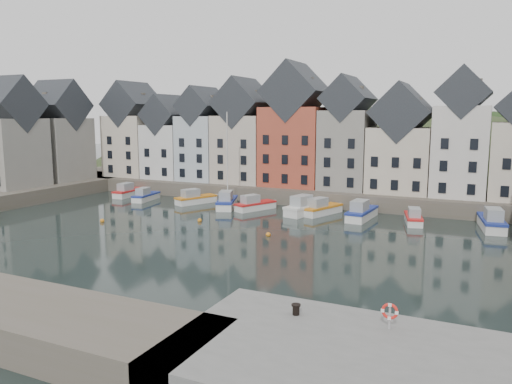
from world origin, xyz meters
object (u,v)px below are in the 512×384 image
Objects in this scene: mooring_bollard at (296,309)px; life_ring_post at (390,312)px; boat_a at (129,192)px; boat_d at (227,202)px.

mooring_bollard is 4.69m from life_ring_post.
life_ring_post is (45.44, -35.99, 2.17)m from boat_a.
boat_a is 10.95× the size of mooring_bollard.
mooring_bollard is at bearing -44.16° from boat_a.
life_ring_post is (4.65, 0.27, 0.55)m from mooring_bollard.
mooring_bollard is at bearing -77.03° from boat_d.
boat_d is 43.87m from life_ring_post.
boat_a is 18.04m from boat_d.
boat_d is (17.94, -1.87, 0.14)m from boat_a.
mooring_bollard is (40.79, -36.26, 1.62)m from boat_a.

